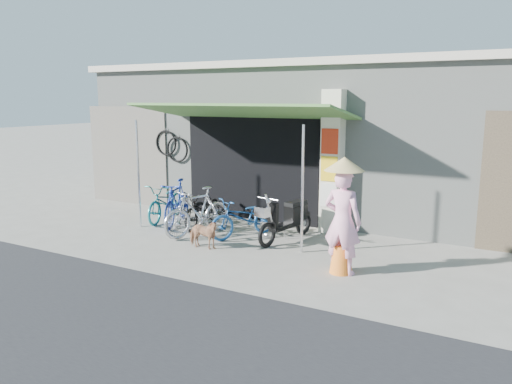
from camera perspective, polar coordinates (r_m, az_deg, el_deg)
The scene contains 14 objects.
ground at distance 9.13m, azimuth -1.93°, elevation -7.32°, with size 80.00×80.00×0.00m, color gray.
road_strip at distance 6.04m, azimuth -25.50°, elevation -18.27°, with size 80.00×6.00×0.01m, color #2C2C2E.
bicycle_shop at distance 13.35m, azimuth 9.27°, elevation 6.32°, with size 12.30×5.30×3.66m.
shop_pillar at distance 10.62m, azimuth 8.77°, elevation 3.41°, with size 0.42×0.44×3.00m.
awning at distance 10.55m, azimuth -1.74°, elevation 9.01°, with size 4.60×1.88×2.72m.
neighbour_left at distance 13.87m, azimuth -14.41°, elevation 4.07°, with size 2.60×0.06×2.60m, color #6B665B.
bike_teal at distance 11.81m, azimuth -10.20°, elevation -1.11°, with size 0.59×1.68×0.88m, color #197172.
bike_blue at distance 11.34m, azimuth -9.03°, elevation -1.22°, with size 0.48×1.69×1.01m, color #223A9F.
bike_black at distance 11.15m, azimuth -6.05°, elevation -1.87°, with size 0.54×1.55×0.82m, color black.
bike_silver at distance 10.44m, azimuth -6.67°, elevation -2.23°, with size 0.47×1.67×1.00m, color silver.
bike_navy at distance 10.22m, azimuth -1.36°, elevation -2.93°, with size 0.55×1.58×0.83m, color #21589B.
street_dog at distance 9.54m, azimuth -6.10°, elevation -4.79°, with size 0.31×0.68×0.57m, color tan.
moped at distance 10.01m, azimuth 3.61°, elevation -3.10°, with size 0.59×1.69×0.97m.
nun at distance 8.15m, azimuth 9.87°, elevation -2.87°, with size 0.67×0.64×1.91m.
Camera 1 is at (4.44, -7.46, 2.83)m, focal length 35.00 mm.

